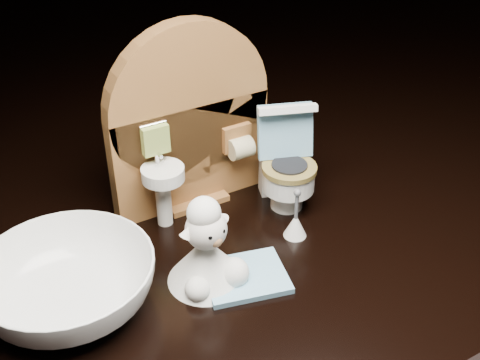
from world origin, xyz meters
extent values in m
cube|color=black|center=(0.00, 0.00, -0.05)|extent=(2.50, 2.50, 0.10)
cube|color=brown|center=(0.00, 0.07, 0.04)|extent=(0.13, 0.02, 0.09)
cylinder|color=brown|center=(0.00, 0.07, 0.09)|extent=(0.13, 0.02, 0.13)
cube|color=brown|center=(0.00, 0.07, 0.00)|extent=(0.05, 0.04, 0.01)
cylinder|color=white|center=(-0.03, 0.05, 0.02)|extent=(0.01, 0.01, 0.04)
cylinder|color=white|center=(-0.03, 0.04, 0.05)|extent=(0.03, 0.03, 0.01)
cylinder|color=silver|center=(-0.03, 0.05, 0.06)|extent=(0.00, 0.00, 0.01)
cube|color=#8CA046|center=(-0.03, 0.05, 0.07)|extent=(0.02, 0.01, 0.02)
cube|color=brown|center=(0.04, 0.06, 0.05)|extent=(0.02, 0.01, 0.02)
cylinder|color=#CBBD8E|center=(0.04, 0.05, 0.05)|extent=(0.02, 0.02, 0.02)
cylinder|color=white|center=(0.06, 0.02, 0.01)|extent=(0.03, 0.03, 0.02)
cylinder|color=white|center=(0.06, 0.02, 0.03)|extent=(0.04, 0.04, 0.02)
cylinder|color=brown|center=(0.06, 0.02, 0.04)|extent=(0.04, 0.04, 0.00)
cube|color=white|center=(0.07, 0.04, 0.03)|extent=(0.04, 0.03, 0.05)
cube|color=#71A8C5|center=(0.07, 0.03, 0.06)|extent=(0.05, 0.03, 0.04)
cube|color=white|center=(0.06, 0.03, 0.08)|extent=(0.05, 0.02, 0.01)
cylinder|color=#9BC841|center=(0.08, 0.04, 0.06)|extent=(0.01, 0.01, 0.01)
cube|color=#71A8C5|center=(-0.01, -0.04, 0.00)|extent=(0.07, 0.06, 0.00)
cone|color=white|center=(0.05, -0.02, 0.01)|extent=(0.02, 0.02, 0.02)
cylinder|color=#59595B|center=(0.05, -0.02, 0.03)|extent=(0.00, 0.00, 0.02)
sphere|color=#59595B|center=(0.05, -0.02, 0.04)|extent=(0.01, 0.01, 0.01)
cone|color=white|center=(-0.03, -0.03, 0.02)|extent=(0.05, 0.05, 0.04)
sphere|color=white|center=(-0.02, -0.04, 0.01)|extent=(0.02, 0.02, 0.02)
sphere|color=white|center=(-0.05, -0.04, 0.01)|extent=(0.02, 0.02, 0.02)
sphere|color=silver|center=(-0.03, -0.03, 0.04)|extent=(0.03, 0.03, 0.03)
sphere|color=#B37C4E|center=(-0.03, -0.04, 0.04)|extent=(0.01, 0.01, 0.01)
sphere|color=white|center=(-0.03, -0.03, 0.06)|extent=(0.02, 0.02, 0.02)
cone|color=silver|center=(-0.05, -0.03, 0.05)|extent=(0.01, 0.01, 0.01)
cone|color=silver|center=(-0.02, -0.02, 0.05)|extent=(0.01, 0.01, 0.01)
sphere|color=black|center=(-0.04, -0.04, 0.05)|extent=(0.00, 0.00, 0.00)
sphere|color=black|center=(-0.03, -0.04, 0.05)|extent=(0.00, 0.00, 0.00)
imported|color=white|center=(-0.12, 0.00, 0.02)|extent=(0.12, 0.12, 0.04)
camera|label=1|loc=(-0.17, -0.31, 0.29)|focal=45.00mm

